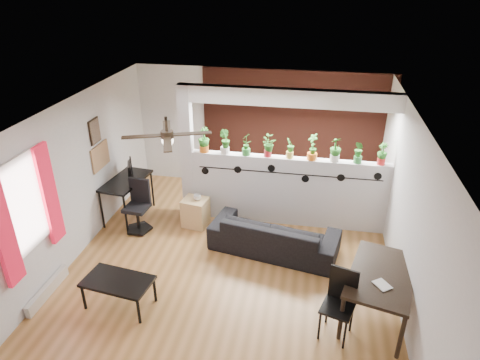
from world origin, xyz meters
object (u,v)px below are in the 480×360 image
object	(u,v)px
potted_plant_1	(225,141)
potted_plant_6	(336,149)
potted_plant_4	(290,147)
cup	(197,197)
office_chair	(139,209)
ceiling_fan	(167,137)
potted_plant_5	(313,146)
computer_desk	(126,183)
potted_plant_2	(246,143)
dining_table	(382,278)
potted_plant_7	(359,151)
cube_shelf	(195,212)
potted_plant_0	(204,139)
sofa	(274,235)
potted_plant_3	(268,146)
coffee_table	(118,283)
folding_chair	(340,297)
potted_plant_8	(382,153)

from	to	relation	value
potted_plant_1	potted_plant_6	world-z (taller)	potted_plant_1
potted_plant_4	cup	distance (m)	1.93
office_chair	ceiling_fan	bearing A→B (deg)	-44.76
potted_plant_5	computer_desk	world-z (taller)	potted_plant_5
potted_plant_5	cup	distance (m)	2.30
potted_plant_2	potted_plant_6	bearing A→B (deg)	0.00
potted_plant_4	dining_table	distance (m)	2.83
potted_plant_7	cube_shelf	bearing A→B (deg)	-171.81
potted_plant_0	dining_table	size ratio (longest dim) A/B	0.31
ceiling_fan	potted_plant_4	xyz separation A→B (m)	(1.60, 1.80, -0.76)
ceiling_fan	sofa	xyz separation A→B (m)	(1.47, 0.84, -2.01)
potted_plant_6	sofa	size ratio (longest dim) A/B	0.21
potted_plant_5	cup	world-z (taller)	potted_plant_5
sofa	potted_plant_4	bearing A→B (deg)	-87.11
potted_plant_1	sofa	distance (m)	1.91
potted_plant_3	cup	distance (m)	1.62
potted_plant_6	dining_table	xyz separation A→B (m)	(0.66, -2.25, -0.92)
potted_plant_0	sofa	bearing A→B (deg)	-33.52
potted_plant_2	office_chair	size ratio (longest dim) A/B	0.43
cup	computer_desk	xyz separation A→B (m)	(-1.42, 0.07, 0.12)
cup	cube_shelf	bearing A→B (deg)	180.00
potted_plant_6	dining_table	distance (m)	2.52
potted_plant_2	office_chair	xyz separation A→B (m)	(-1.88, -0.74, -1.14)
dining_table	potted_plant_4	bearing A→B (deg)	122.75
potted_plant_4	sofa	size ratio (longest dim) A/B	0.18
cup	coffee_table	world-z (taller)	cup
potted_plant_2	folding_chair	distance (m)	3.29
cube_shelf	cup	size ratio (longest dim) A/B	4.03
potted_plant_7	coffee_table	xyz separation A→B (m)	(-3.36, -2.70, -1.16)
potted_plant_7	cup	bearing A→B (deg)	-171.67
potted_plant_3	potted_plant_4	size ratio (longest dim) A/B	1.03
potted_plant_3	coffee_table	xyz separation A→B (m)	(-1.78, -2.70, -1.15)
potted_plant_8	coffee_table	size ratio (longest dim) A/B	0.38
potted_plant_2	potted_plant_5	xyz separation A→B (m)	(1.19, -0.00, 0.03)
potted_plant_1	potted_plant_3	xyz separation A→B (m)	(0.79, 0.00, -0.03)
ceiling_fan	folding_chair	distance (m)	3.16
potted_plant_8	dining_table	xyz separation A→B (m)	(-0.13, -2.25, -0.90)
potted_plant_0	potted_plant_6	bearing A→B (deg)	0.00
potted_plant_5	office_chair	xyz separation A→B (m)	(-3.06, -0.74, -1.17)
potted_plant_5	sofa	bearing A→B (deg)	-118.98
potted_plant_2	potted_plant_4	distance (m)	0.79
potted_plant_6	coffee_table	world-z (taller)	potted_plant_6
potted_plant_8	folding_chair	xyz separation A→B (m)	(-0.68, -2.64, -0.98)
cube_shelf	office_chair	xyz separation A→B (m)	(-0.99, -0.33, 0.16)
potted_plant_4	sofa	bearing A→B (deg)	-98.03
potted_plant_0	coffee_table	size ratio (longest dim) A/B	0.45
potted_plant_1	potted_plant_8	bearing A→B (deg)	0.00
potted_plant_4	coffee_table	distance (m)	3.65
potted_plant_8	potted_plant_6	bearing A→B (deg)	180.00
potted_plant_8	ceiling_fan	bearing A→B (deg)	-150.49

